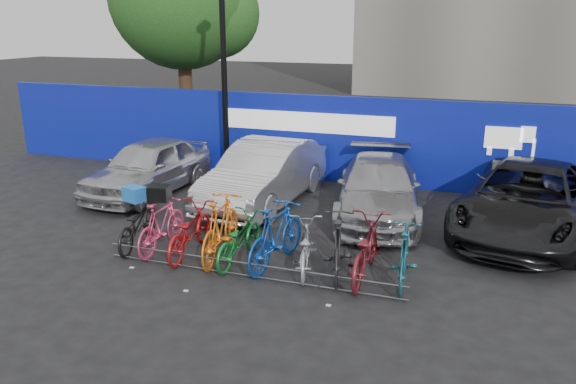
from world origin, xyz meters
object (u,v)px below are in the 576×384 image
at_px(bike_rack, 248,270).
at_px(bike_6, 304,247).
at_px(bike_9, 404,255).
at_px(bike_1, 162,225).
at_px(tree, 188,0).
at_px(bike_4, 239,239).
at_px(bike_8, 365,249).
at_px(bike_2, 189,231).
at_px(car_1, 264,174).
at_px(car_0, 148,167).
at_px(bike_0, 137,223).
at_px(lamppost, 224,62).
at_px(car_3, 527,199).
at_px(bike_5, 276,235).
at_px(bike_7, 338,245).
at_px(car_2, 378,188).
at_px(bike_3, 221,228).

distance_m(bike_rack, bike_6, 1.09).
bearing_deg(bike_9, bike_1, -3.04).
xyz_separation_m(bike_1, bike_6, (2.94, -0.00, -0.07)).
distance_m(tree, bike_rack, 13.55).
bearing_deg(bike_4, bike_8, -174.12).
bearing_deg(bike_2, car_1, -97.51).
xyz_separation_m(car_0, bike_9, (7.06, -3.17, -0.20)).
distance_m(bike_1, bike_8, 4.02).
xyz_separation_m(bike_rack, bike_0, (-2.68, 0.66, 0.31)).
distance_m(bike_1, bike_9, 4.70).
distance_m(lamppost, car_3, 8.53).
distance_m(bike_5, bike_9, 2.32).
xyz_separation_m(bike_0, bike_7, (4.12, 0.02, 0.09)).
bearing_deg(bike_1, car_2, -136.61).
relative_size(car_2, bike_0, 2.51).
relative_size(bike_6, bike_9, 1.00).
relative_size(bike_1, bike_2, 0.93).
bearing_deg(bike_0, car_1, -123.22).
bearing_deg(bike_9, car_0, -28.30).
distance_m(car_3, bike_4, 6.18).
distance_m(car_2, bike_3, 4.18).
relative_size(car_2, bike_5, 2.28).
height_order(bike_3, bike_4, bike_3).
distance_m(bike_5, bike_6, 0.58).
distance_m(car_2, car_3, 3.17).
bearing_deg(bike_3, bike_6, 172.76).
xyz_separation_m(car_3, bike_4, (-5.14, -3.42, -0.27)).
distance_m(bike_8, bike_9, 0.69).
height_order(bike_5, bike_9, bike_5).
xyz_separation_m(car_2, bike_9, (1.07, -3.38, -0.14)).
relative_size(bike_0, bike_5, 0.91).
height_order(car_1, bike_8, car_1).
height_order(bike_rack, car_1, car_1).
bearing_deg(bike_5, bike_rack, 76.59).
xyz_separation_m(car_2, bike_2, (-3.01, -3.49, -0.17)).
xyz_separation_m(bike_5, bike_7, (1.16, 0.01, -0.04)).
bearing_deg(car_3, bike_8, -118.56).
distance_m(car_0, bike_2, 4.44).
xyz_separation_m(bike_1, bike_3, (1.27, 0.02, 0.09)).
distance_m(bike_rack, car_1, 4.29).
bearing_deg(bike_9, car_3, -126.57).
bearing_deg(lamppost, bike_rack, -61.93).
relative_size(bike_3, bike_5, 1.02).
bearing_deg(tree, bike_7, -50.52).
bearing_deg(lamppost, bike_5, -56.81).
relative_size(car_2, bike_8, 2.25).
relative_size(car_0, bike_7, 2.25).
bearing_deg(bike_4, bike_2, 2.74).
bearing_deg(bike_0, bike_5, 169.71).
xyz_separation_m(lamppost, bike_1, (1.10, -5.36, -2.75)).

